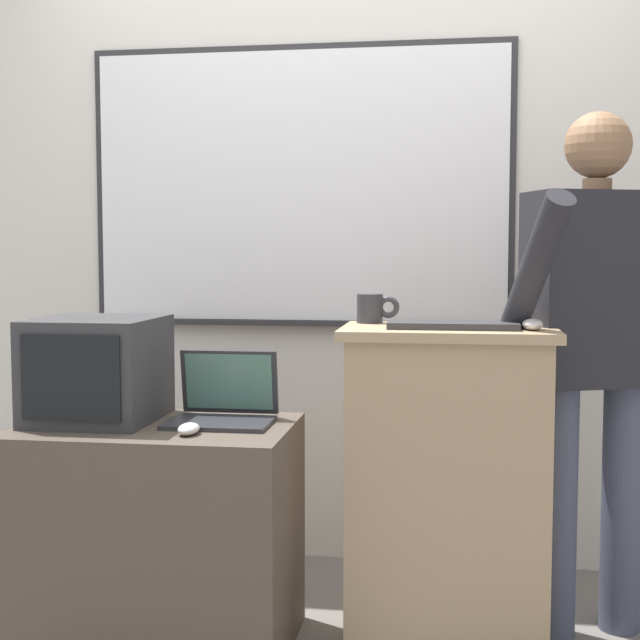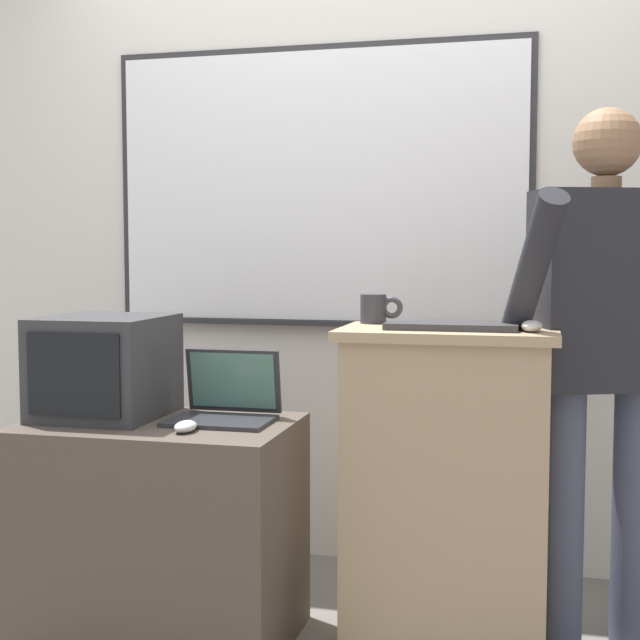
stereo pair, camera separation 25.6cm
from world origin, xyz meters
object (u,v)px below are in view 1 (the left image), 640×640
Objects in this scene: side_desk at (157,536)px; crt_monitor at (98,369)px; laptop at (224,402)px; wireless_keyboard at (453,325)px; person_presenter at (594,337)px; coffee_mug at (372,308)px; computer_mouse_by_laptop at (189,429)px; computer_mouse_by_keyboard at (533,324)px; lectern_podium at (447,489)px.

crt_monitor reaches higher than side_desk.
side_desk is at bearing -156.43° from laptop.
person_presenter is at bearing 26.98° from wireless_keyboard.
coffee_mug is (0.85, 0.19, 0.19)m from crt_monitor.
computer_mouse_by_laptop is (-0.05, -0.21, -0.04)m from laptop.
side_desk is at bearing -176.02° from wireless_keyboard.
person_presenter reaches higher than computer_mouse_by_keyboard.
laptop is at bearing -160.75° from coffee_mug.
crt_monitor is at bearing -174.59° from laptop.
person_presenter is 0.71m from coffee_mug.
person_presenter is at bearing 9.97° from laptop.
laptop is 3.20× the size of computer_mouse_by_keyboard.
computer_mouse_by_laptop is 0.24× the size of crt_monitor.
wireless_keyboard is (-0.44, -0.22, 0.05)m from person_presenter.
side_desk is 2.63× the size of laptop.
computer_mouse_by_laptop is (-0.76, -0.19, -0.30)m from wireless_keyboard.
coffee_mug is (0.50, 0.37, 0.33)m from computer_mouse_by_laptop.
laptop is at bearing 178.19° from wireless_keyboard.
laptop is 0.97m from computer_mouse_by_keyboard.
lectern_podium is 0.61m from coffee_mug.
lectern_podium is at bearing -27.83° from coffee_mug.
computer_mouse_by_laptop is 0.71m from coffee_mug.
coffee_mug reaches higher than computer_mouse_by_keyboard.
lectern_podium is 3.13× the size of laptop.
side_desk is 0.41m from computer_mouse_by_laptop.
wireless_keyboard is (0.71, -0.02, 0.25)m from laptop.
lectern_podium is 2.44× the size of crt_monitor.
person_presenter is 4.31× the size of wireless_keyboard.
computer_mouse_by_laptop is 1.00× the size of computer_mouse_by_keyboard.
lectern_podium is 0.81m from computer_mouse_by_laptop.
laptop is (-0.69, -0.03, 0.26)m from lectern_podium.
computer_mouse_by_keyboard is 0.24× the size of crt_monitor.
laptop is at bearing 177.95° from computer_mouse_by_keyboard.
person_presenter is 16.65× the size of computer_mouse_by_laptop.
computer_mouse_by_keyboard is (-0.21, -0.24, 0.06)m from person_presenter.
person_presenter reaches higher than computer_mouse_by_laptop.
computer_mouse_by_keyboard reaches higher than lectern_podium.
wireless_keyboard is at bearing -34.84° from coffee_mug.
coffee_mug is at bearing 145.16° from wireless_keyboard.
computer_mouse_by_keyboard is (1.13, 0.05, 0.67)m from side_desk.
coffee_mug is at bearing 19.25° from laptop.
computer_mouse_by_laptop is at bearing -26.92° from crt_monitor.
computer_mouse_by_keyboard is at bearing 10.39° from computer_mouse_by_laptop.
wireless_keyboard reaches higher than laptop.
coffee_mug reaches higher than crt_monitor.
side_desk is at bearing 171.38° from person_presenter.
laptop is at bearing 5.41° from crt_monitor.
person_presenter is at bearing 12.06° from side_desk.
crt_monitor is at bearing 153.08° from computer_mouse_by_laptop.
wireless_keyboard is 1.12m from crt_monitor.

